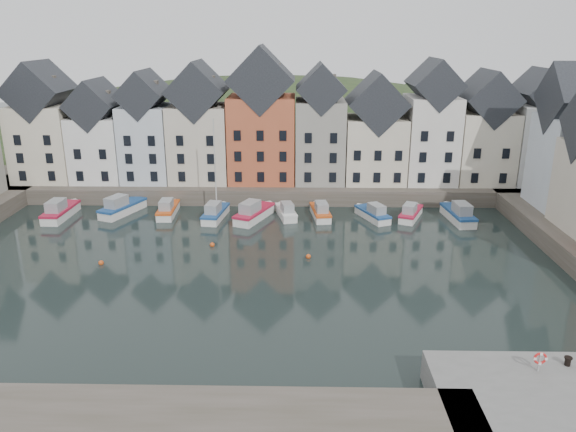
{
  "coord_description": "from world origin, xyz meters",
  "views": [
    {
      "loc": [
        5.03,
        -46.47,
        21.42
      ],
      "look_at": [
        3.97,
        6.0,
        4.04
      ],
      "focal_mm": 35.0,
      "sensor_mm": 36.0,
      "label": 1
    }
  ],
  "objects_px": {
    "life_ring_post": "(540,359)",
    "mooring_bollard": "(568,361)",
    "boat_d": "(215,213)",
    "boat_a": "(60,212)"
  },
  "relations": [
    {
      "from": "mooring_bollard",
      "to": "life_ring_post",
      "type": "distance_m",
      "value": 2.22
    },
    {
      "from": "boat_a",
      "to": "mooring_bollard",
      "type": "xyz_separation_m",
      "value": [
        45.09,
        -33.38,
        1.52
      ]
    },
    {
      "from": "boat_a",
      "to": "life_ring_post",
      "type": "relative_size",
      "value": 5.38
    },
    {
      "from": "boat_d",
      "to": "mooring_bollard",
      "type": "bearing_deg",
      "value": -44.35
    },
    {
      "from": "boat_d",
      "to": "life_ring_post",
      "type": "height_order",
      "value": "boat_d"
    },
    {
      "from": "life_ring_post",
      "to": "mooring_bollard",
      "type": "bearing_deg",
      "value": 18.67
    },
    {
      "from": "boat_a",
      "to": "boat_d",
      "type": "distance_m",
      "value": 18.65
    },
    {
      "from": "boat_d",
      "to": "life_ring_post",
      "type": "distance_m",
      "value": 41.95
    },
    {
      "from": "boat_d",
      "to": "mooring_bollard",
      "type": "relative_size",
      "value": 21.51
    },
    {
      "from": "boat_a",
      "to": "boat_d",
      "type": "bearing_deg",
      "value": 1.44
    }
  ]
}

